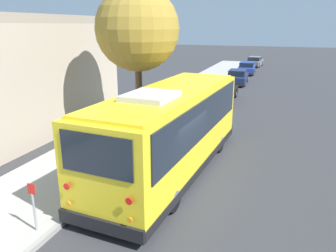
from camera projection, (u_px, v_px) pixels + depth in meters
The scene contains 11 objects.
ground_plane at pixel (170, 188), 10.97m from camera, with size 160.00×160.00×0.00m, color #333335.
sidewalk_slab at pixel (70, 169), 12.23m from camera, with size 80.00×3.66×0.15m, color #A3A099.
curb_strip at pixel (115, 177), 11.62m from camera, with size 80.00×0.14×0.15m, color gray.
shuttle_bus at pixel (171, 127), 11.79m from camera, with size 9.31×3.14×3.26m.
parked_sedan_black at pixel (221, 92), 23.55m from camera, with size 4.72×1.89×1.29m.
parked_sedan_navy at pixel (237, 77), 30.20m from camera, with size 4.29×1.85×1.32m.
parked_sedan_blue at pixel (247, 68), 36.68m from camera, with size 4.72×1.93×1.30m.
parked_sedan_gray at pixel (255, 62), 43.18m from camera, with size 4.54×2.04×1.27m.
street_tree at pixel (138, 23), 14.50m from camera, with size 3.74×3.74×7.35m.
sign_post_near at pixel (34, 207), 8.29m from camera, with size 0.06×0.22×1.33m.
sign_post_far at pixel (68, 181), 9.53m from camera, with size 0.06×0.22×1.46m.
Camera 1 is at (-9.30, -3.27, 5.25)m, focal length 35.00 mm.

